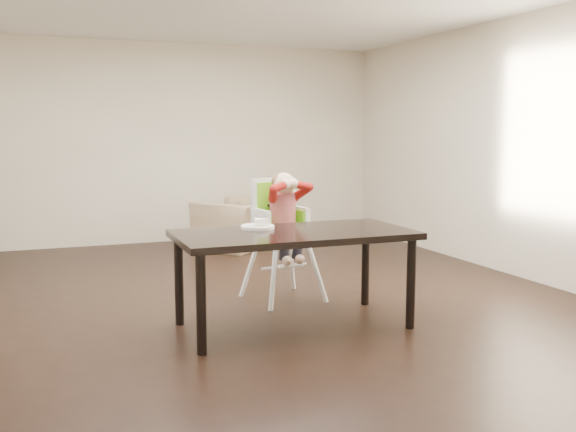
% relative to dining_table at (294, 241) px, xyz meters
% --- Properties ---
extents(ground, '(7.00, 7.00, 0.00)m').
position_rel_dining_table_xyz_m(ground, '(-0.17, 0.76, -0.67)').
color(ground, black).
rests_on(ground, ground).
extents(room_walls, '(6.02, 7.02, 2.71)m').
position_rel_dining_table_xyz_m(room_walls, '(-0.17, 0.76, 1.18)').
color(room_walls, beige).
rests_on(room_walls, ground).
extents(dining_table, '(1.80, 0.90, 0.75)m').
position_rel_dining_table_xyz_m(dining_table, '(0.00, 0.00, 0.00)').
color(dining_table, black).
rests_on(dining_table, ground).
extents(high_chair, '(0.55, 0.55, 1.15)m').
position_rel_dining_table_xyz_m(high_chair, '(0.20, 0.82, 0.14)').
color(high_chair, white).
rests_on(high_chair, ground).
extents(plate, '(0.31, 0.31, 0.08)m').
position_rel_dining_table_xyz_m(plate, '(-0.21, 0.23, 0.11)').
color(plate, white).
rests_on(plate, dining_table).
extents(armchair, '(1.14, 1.12, 0.85)m').
position_rel_dining_table_xyz_m(armchair, '(0.55, 3.39, -0.25)').
color(armchair, tan).
rests_on(armchair, ground).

